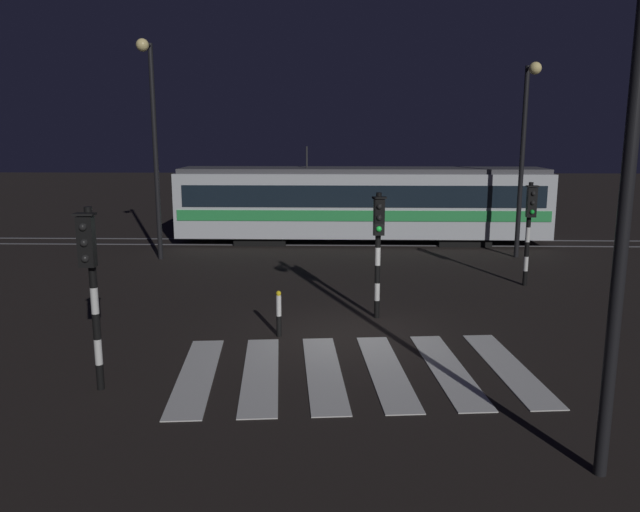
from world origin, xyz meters
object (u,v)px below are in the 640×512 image
object	(u,v)px
street_lamp_trackside_right	(525,138)
tram	(362,203)
traffic_light_corner_near_left	(91,272)
bollard_island_edge	(279,314)
street_lamp_trackside_left	(152,127)
traffic_light_median_centre	(378,237)
traffic_light_corner_far_right	(530,218)

from	to	relation	value
street_lamp_trackside_right	tram	bearing A→B (deg)	150.90
traffic_light_corner_near_left	bollard_island_edge	distance (m)	4.79
street_lamp_trackside_right	street_lamp_trackside_left	size ratio (longest dim) A/B	0.91
bollard_island_edge	traffic_light_median_centre	bearing A→B (deg)	31.60
street_lamp_trackside_right	bollard_island_edge	world-z (taller)	street_lamp_trackside_right
street_lamp_trackside_right	street_lamp_trackside_left	world-z (taller)	street_lamp_trackside_left
traffic_light_median_centre	street_lamp_trackside_right	size ratio (longest dim) A/B	0.45
tram	bollard_island_edge	size ratio (longest dim) A/B	14.36
traffic_light_corner_near_left	tram	xyz separation A→B (m)	(5.49, 16.02, -0.52)
street_lamp_trackside_left	bollard_island_edge	world-z (taller)	street_lamp_trackside_left
traffic_light_corner_far_right	traffic_light_median_centre	bearing A→B (deg)	-143.39
street_lamp_trackside_right	bollard_island_edge	size ratio (longest dim) A/B	6.45
street_lamp_trackside_right	traffic_light_median_centre	bearing A→B (deg)	-126.29
traffic_light_corner_far_right	traffic_light_median_centre	size ratio (longest dim) A/B	0.99
traffic_light_corner_far_right	street_lamp_trackside_left	distance (m)	13.44
traffic_light_corner_far_right	tram	distance (m)	9.08
street_lamp_trackside_right	tram	world-z (taller)	street_lamp_trackside_right
traffic_light_corner_far_right	bollard_island_edge	xyz separation A→B (m)	(-7.28, -5.11, -1.58)
traffic_light_median_centre	tram	xyz separation A→B (m)	(0.02, 11.28, -0.40)
traffic_light_corner_far_right	street_lamp_trackside_left	size ratio (longest dim) A/B	0.41
tram	bollard_island_edge	bearing A→B (deg)	-100.76
street_lamp_trackside_right	traffic_light_corner_far_right	bearing A→B (deg)	-102.89
traffic_light_corner_far_right	traffic_light_corner_near_left	size ratio (longest dim) A/B	0.94
street_lamp_trackside_right	tram	distance (m)	7.27
traffic_light_median_centre	street_lamp_trackside_right	bearing A→B (deg)	53.71
traffic_light_corner_near_left	street_lamp_trackside_right	world-z (taller)	street_lamp_trackside_right
traffic_light_corner_near_left	bollard_island_edge	xyz separation A→B (m)	(3.07, 3.26, -1.71)
traffic_light_corner_far_right	tram	bearing A→B (deg)	122.40
traffic_light_corner_far_right	street_lamp_trackside_right	bearing A→B (deg)	77.11
street_lamp_trackside_right	bollard_island_edge	xyz separation A→B (m)	(-8.29, -9.50, -3.98)
traffic_light_median_centre	street_lamp_trackside_left	world-z (taller)	street_lamp_trackside_left
traffic_light_corner_near_left	street_lamp_trackside_right	bearing A→B (deg)	48.32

